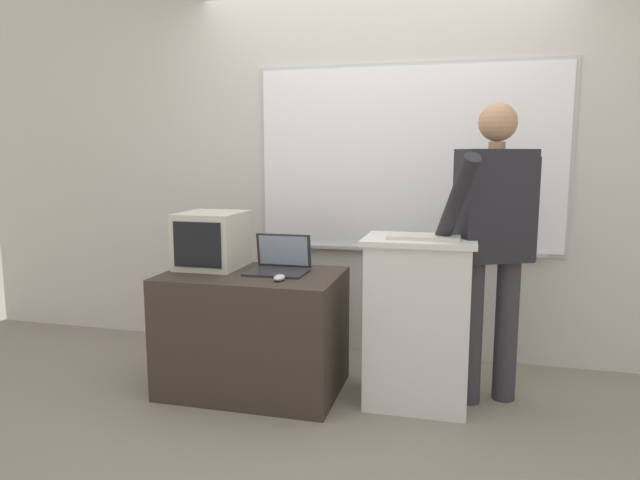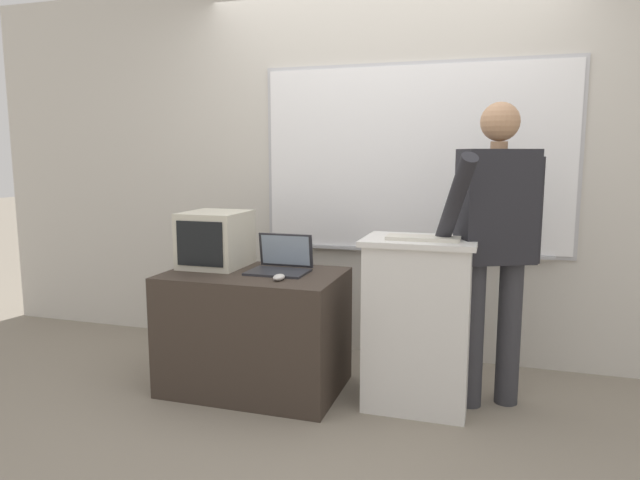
{
  "view_description": "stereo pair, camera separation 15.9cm",
  "coord_description": "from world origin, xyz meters",
  "px_view_note": "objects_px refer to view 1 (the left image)",
  "views": [
    {
      "loc": [
        0.61,
        -2.83,
        1.41
      ],
      "look_at": [
        -0.18,
        0.25,
        0.94
      ],
      "focal_mm": 32.0,
      "sensor_mm": 36.0,
      "label": 1
    },
    {
      "loc": [
        0.76,
        -2.78,
        1.41
      ],
      "look_at": [
        -0.18,
        0.25,
        0.94
      ],
      "focal_mm": 32.0,
      "sensor_mm": 36.0,
      "label": 2
    }
  ],
  "objects_px": {
    "computer_mouse_by_laptop": "(279,278)",
    "laptop": "(280,262)",
    "person_presenter": "(493,234)",
    "wireless_keyboard": "(423,237)",
    "crt_monitor": "(212,240)",
    "lectern_podium": "(418,321)",
    "side_desk": "(253,332)"
  },
  "relations": [
    {
      "from": "laptop",
      "to": "computer_mouse_by_laptop",
      "type": "distance_m",
      "value": 0.25
    },
    {
      "from": "wireless_keyboard",
      "to": "computer_mouse_by_laptop",
      "type": "xyz_separation_m",
      "value": [
        -0.77,
        -0.15,
        -0.23
      ]
    },
    {
      "from": "laptop",
      "to": "wireless_keyboard",
      "type": "xyz_separation_m",
      "value": [
        0.85,
        -0.09,
        0.19
      ]
    },
    {
      "from": "side_desk",
      "to": "crt_monitor",
      "type": "distance_m",
      "value": 0.62
    },
    {
      "from": "lectern_podium",
      "to": "person_presenter",
      "type": "relative_size",
      "value": 0.57
    },
    {
      "from": "laptop",
      "to": "crt_monitor",
      "type": "relative_size",
      "value": 0.84
    },
    {
      "from": "computer_mouse_by_laptop",
      "to": "laptop",
      "type": "bearing_deg",
      "value": 107.7
    },
    {
      "from": "side_desk",
      "to": "lectern_podium",
      "type": "bearing_deg",
      "value": 2.84
    },
    {
      "from": "side_desk",
      "to": "wireless_keyboard",
      "type": "relative_size",
      "value": 2.66
    },
    {
      "from": "computer_mouse_by_laptop",
      "to": "crt_monitor",
      "type": "distance_m",
      "value": 0.61
    },
    {
      "from": "lectern_podium",
      "to": "laptop",
      "type": "bearing_deg",
      "value": 177.52
    },
    {
      "from": "person_presenter",
      "to": "laptop",
      "type": "bearing_deg",
      "value": 159.34
    },
    {
      "from": "lectern_podium",
      "to": "side_desk",
      "type": "bearing_deg",
      "value": -177.16
    },
    {
      "from": "person_presenter",
      "to": "wireless_keyboard",
      "type": "relative_size",
      "value": 4.34
    },
    {
      "from": "computer_mouse_by_laptop",
      "to": "side_desk",
      "type": "bearing_deg",
      "value": 144.88
    },
    {
      "from": "lectern_podium",
      "to": "computer_mouse_by_laptop",
      "type": "relative_size",
      "value": 9.58
    },
    {
      "from": "lectern_podium",
      "to": "person_presenter",
      "type": "distance_m",
      "value": 0.64
    },
    {
      "from": "lectern_podium",
      "to": "crt_monitor",
      "type": "bearing_deg",
      "value": 177.14
    },
    {
      "from": "computer_mouse_by_laptop",
      "to": "wireless_keyboard",
      "type": "bearing_deg",
      "value": 10.71
    },
    {
      "from": "lectern_podium",
      "to": "wireless_keyboard",
      "type": "xyz_separation_m",
      "value": [
        0.02,
        -0.06,
        0.49
      ]
    },
    {
      "from": "laptop",
      "to": "computer_mouse_by_laptop",
      "type": "bearing_deg",
      "value": -72.3
    },
    {
      "from": "lectern_podium",
      "to": "laptop",
      "type": "height_order",
      "value": "lectern_podium"
    },
    {
      "from": "person_presenter",
      "to": "wireless_keyboard",
      "type": "bearing_deg",
      "value": -178.68
    },
    {
      "from": "lectern_podium",
      "to": "person_presenter",
      "type": "xyz_separation_m",
      "value": [
        0.39,
        0.12,
        0.49
      ]
    },
    {
      "from": "wireless_keyboard",
      "to": "crt_monitor",
      "type": "height_order",
      "value": "crt_monitor"
    },
    {
      "from": "side_desk",
      "to": "laptop",
      "type": "distance_m",
      "value": 0.45
    },
    {
      "from": "person_presenter",
      "to": "computer_mouse_by_laptop",
      "type": "xyz_separation_m",
      "value": [
        -1.14,
        -0.33,
        -0.24
      ]
    },
    {
      "from": "person_presenter",
      "to": "wireless_keyboard",
      "type": "height_order",
      "value": "person_presenter"
    },
    {
      "from": "computer_mouse_by_laptop",
      "to": "crt_monitor",
      "type": "xyz_separation_m",
      "value": [
        -0.53,
        0.27,
        0.15
      ]
    },
    {
      "from": "lectern_podium",
      "to": "crt_monitor",
      "type": "height_order",
      "value": "crt_monitor"
    },
    {
      "from": "side_desk",
      "to": "computer_mouse_by_laptop",
      "type": "xyz_separation_m",
      "value": [
        0.22,
        -0.15,
        0.38
      ]
    },
    {
      "from": "lectern_podium",
      "to": "laptop",
      "type": "xyz_separation_m",
      "value": [
        -0.83,
        0.04,
        0.29
      ]
    }
  ]
}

